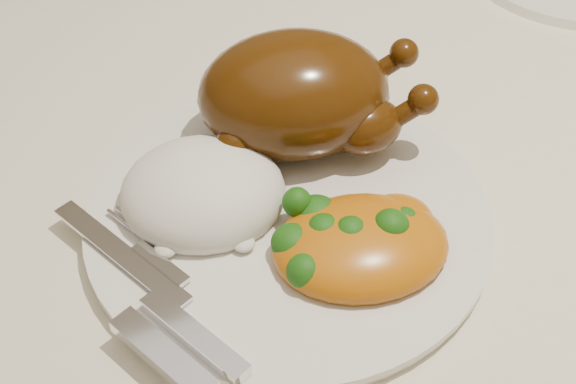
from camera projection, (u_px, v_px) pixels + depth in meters
name	position (u px, v px, depth m)	size (l,w,h in m)	color
dining_table	(241.00, 217.00, 0.72)	(1.60, 0.90, 0.76)	brown
tablecloth	(237.00, 156.00, 0.67)	(1.73, 1.03, 0.18)	silver
dinner_plate	(288.00, 218.00, 0.57)	(0.28, 0.28, 0.01)	white
roast_chicken	(300.00, 94.00, 0.59)	(0.19, 0.15, 0.09)	#4D2808
rice_mound	(203.00, 193.00, 0.56)	(0.14, 0.14, 0.06)	white
mac_and_cheese	(359.00, 241.00, 0.53)	(0.14, 0.12, 0.05)	#C6720C
cutlery	(163.00, 312.00, 0.49)	(0.08, 0.19, 0.01)	silver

